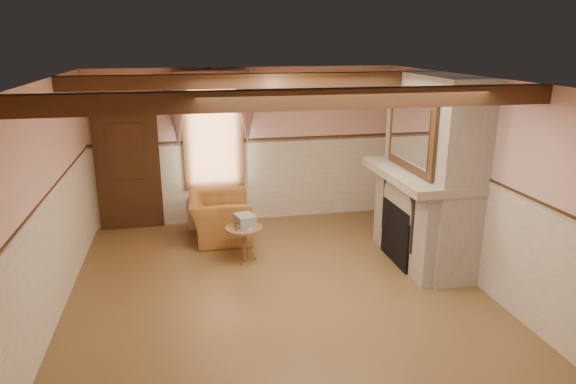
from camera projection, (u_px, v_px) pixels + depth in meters
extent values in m
cube|color=brown|center=(278.00, 292.00, 6.91)|extent=(5.50, 6.00, 0.01)
cube|color=silver|center=(276.00, 80.00, 6.11)|extent=(5.50, 6.00, 0.01)
cube|color=#DAA597|center=(247.00, 146.00, 9.33)|extent=(5.50, 0.02, 2.80)
cube|color=#DAA597|center=(353.00, 309.00, 3.70)|extent=(5.50, 0.02, 2.80)
cube|color=#DAA597|center=(45.00, 206.00, 5.97)|extent=(0.02, 6.00, 2.80)
cube|color=#DAA597|center=(473.00, 180.00, 7.05)|extent=(0.02, 6.00, 2.80)
cube|color=black|center=(400.00, 233.00, 7.74)|extent=(0.20, 0.95, 0.90)
imported|color=#9E662D|center=(220.00, 218.00, 8.65)|extent=(1.04, 1.18, 0.75)
cylinder|color=brown|center=(244.00, 244.00, 7.79)|extent=(0.63, 0.63, 0.55)
cube|color=#B7AD8C|center=(245.00, 221.00, 7.68)|extent=(0.33, 0.37, 0.20)
cube|color=silver|center=(207.00, 211.00, 9.21)|extent=(0.71, 0.23, 0.60)
imported|color=brown|center=(414.00, 164.00, 7.69)|extent=(0.37, 0.37, 0.09)
cube|color=#311C0D|center=(398.00, 152.00, 8.24)|extent=(0.14, 0.24, 0.20)
cylinder|color=gold|center=(411.00, 156.00, 7.79)|extent=(0.11, 0.11, 0.28)
cylinder|color=maroon|center=(432.00, 171.00, 7.15)|extent=(0.06, 0.06, 0.16)
cylinder|color=yellow|center=(435.00, 174.00, 7.05)|extent=(0.06, 0.06, 0.12)
cube|color=gray|center=(431.00, 171.00, 7.55)|extent=(0.85, 2.00, 2.80)
cube|color=gray|center=(420.00, 174.00, 7.53)|extent=(1.05, 2.05, 0.12)
cube|color=silver|center=(411.00, 134.00, 7.32)|extent=(0.06, 1.44, 1.04)
cube|color=black|center=(128.00, 171.00, 8.96)|extent=(1.10, 0.10, 2.10)
cube|color=white|center=(213.00, 134.00, 9.11)|extent=(1.06, 0.08, 2.02)
cube|color=gray|center=(212.00, 100.00, 8.85)|extent=(1.30, 0.14, 1.40)
cube|color=black|center=(299.00, 100.00, 5.01)|extent=(5.50, 0.18, 0.20)
cube|color=black|center=(261.00, 81.00, 7.27)|extent=(5.50, 0.18, 0.20)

